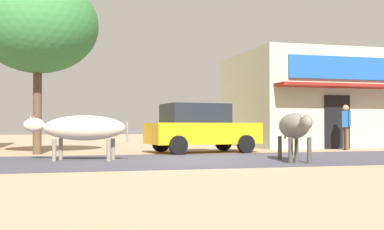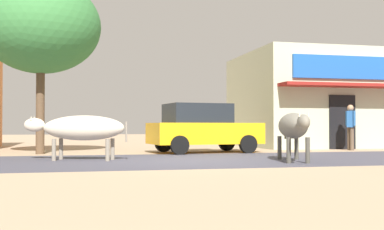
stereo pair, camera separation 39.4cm
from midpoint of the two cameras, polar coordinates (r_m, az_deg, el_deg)
name	(u,v)px [view 1 (the left image)]	position (r m, az deg, el deg)	size (l,w,h in m)	color
ground	(194,160)	(12.89, -0.68, -5.29)	(80.00, 80.00, 0.00)	tan
asphalt_road	(194,160)	(12.89, -0.68, -5.28)	(72.00, 5.47, 0.00)	#484753
storefront_right_club	(320,101)	(22.87, 14.34, 1.62)	(7.61, 6.88, 4.08)	#B5BD9D
roadside_tree	(38,26)	(16.52, -18.28, 9.93)	(3.81, 3.81, 5.63)	brown
parked_hatchback_car	(200,128)	(16.39, 0.29, -1.50)	(3.87, 2.25, 1.64)	#EEAD14
cow_near_brown	(82,128)	(13.01, -13.65, -1.53)	(2.72, 1.37, 1.17)	beige
cow_far_dark	(294,126)	(12.57, 11.02, -1.31)	(1.15, 2.68, 1.23)	slate
pedestrian_by_shop	(346,123)	(18.91, 17.01, -0.96)	(0.44, 0.61, 1.68)	brown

